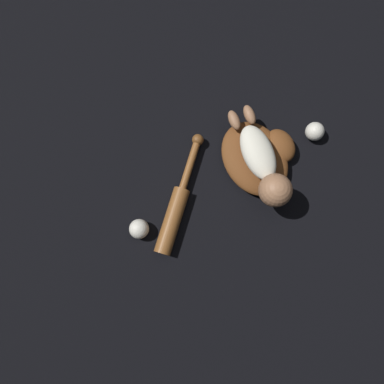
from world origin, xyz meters
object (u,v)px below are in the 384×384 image
at_px(baseball, 139,229).
at_px(baseball_spare, 315,131).
at_px(baseball_glove, 259,156).
at_px(baby_figure, 264,167).
at_px(baseball_bat, 176,207).

height_order(baseball, baseball_spare, same).
height_order(baseball_glove, baseball, same).
bearing_deg(baseball_glove, baseball, -74.59).
height_order(baby_figure, baseball_spare, baby_figure).
xyz_separation_m(baseball_glove, baby_figure, (0.06, -0.01, 0.08)).
distance_m(baseball_glove, baseball, 0.53).
xyz_separation_m(baseball_glove, baseball, (0.14, -0.51, 0.00)).
xyz_separation_m(baseball_bat, baseball_spare, (-0.13, 0.60, 0.01)).
relative_size(baby_figure, baseball_spare, 5.59).
xyz_separation_m(baby_figure, baseball_bat, (0.04, -0.34, -0.09)).
bearing_deg(baseball_bat, baseball_spare, 102.71).
distance_m(baby_figure, baseball_spare, 0.28).
bearing_deg(baseball, baseball_glove, 105.41).
height_order(baseball_bat, baseball, baseball).
bearing_deg(baby_figure, baseball_spare, 110.77).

